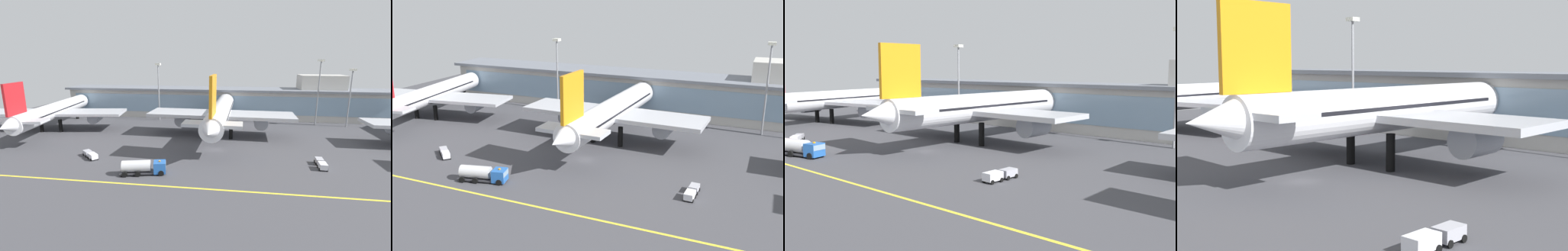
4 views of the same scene
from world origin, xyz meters
TOP-DOWN VIEW (x-y plane):
  - ground_plane at (0.00, 0.00)m, footprint 180.00×180.00m
  - terminal_building at (1.96, 42.40)m, footprint 125.01×14.00m
  - airliner_near_right at (0.67, 13.96)m, footprint 42.72×54.81m
  - baggage_tug_near at (23.40, -8.15)m, footprint 1.96×5.67m
  - apron_light_mast_east at (-23.27, 32.86)m, footprint 1.80×1.80m

SIDE VIEW (x-z plane):
  - ground_plane at x=0.00m, z-range 0.00..0.00m
  - baggage_tug_near at x=23.40m, z-range 0.09..1.49m
  - terminal_building at x=1.96m, z-range -2.11..14.40m
  - airliner_near_right at x=0.67m, z-range -2.55..16.41m
  - apron_light_mast_east at x=-23.27m, z-range 3.48..24.37m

